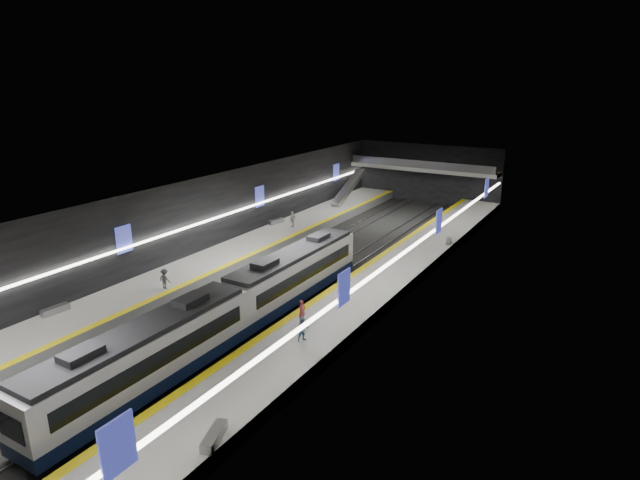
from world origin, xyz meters
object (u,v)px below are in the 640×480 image
Objects in this scene: escalator at (349,187)px; passenger_left_a at (293,219)px; train at (232,307)px; bench_right_far at (449,241)px; bench_left_near at (55,310)px; bench_left_far at (276,221)px; passenger_right_b at (303,329)px; passenger_right_a at (302,311)px; bench_right_near at (214,436)px; passenger_left_b at (165,279)px.

escalator reaches higher than passenger_left_a.
bench_right_far is at bearing 74.27° from train.
bench_left_near is 27.22m from bench_left_far.
bench_right_far is at bearing 29.59° from passenger_right_b.
bench_left_near is at bearing -156.87° from train.
passenger_right_a is 0.99× the size of passenger_right_b.
train is 12.90m from bench_left_near.
bench_right_far is 1.03× the size of passenger_right_b.
escalator is 38.71m from passenger_right_b.
bench_right_near is 12.88m from passenger_right_a.
passenger_right_a is at bearing 67.22° from passenger_right_b.
escalator is 40.97m from bench_left_near.
escalator is 48.81m from bench_right_near.
bench_right_near is (7.00, -9.88, -0.95)m from train.
passenger_left_b is at bearing 102.15° from passenger_right_a.
bench_left_far is 1.22× the size of bench_right_far.
bench_left_far is 1.27× the size of passenger_right_a.
bench_right_near reaches higher than bench_left_near.
bench_right_far is at bearing 1.77° from passenger_right_a.
passenger_left_b is (1.51, -33.75, -1.09)m from escalator.
escalator reaches higher than bench_right_near.
escalator is at bearing 91.20° from bench_right_near.
passenger_left_a is (2.27, 26.88, 0.64)m from bench_left_near.
bench_left_far is at bearing -98.06° from passenger_left_a.
bench_right_near is at bearing -9.37° from bench_left_near.
passenger_right_b reaches higher than bench_left_near.
bench_right_far is 24.58m from passenger_right_b.
escalator is at bearing 105.59° from train.
train is at bearing 28.13° from bench_left_near.
train is at bearing 164.55° from passenger_left_b.
bench_left_far is 37.25m from bench_right_near.
bench_right_near is (17.00, -45.72, -1.65)m from escalator.
train is 14.73× the size of bench_right_near.
passenger_right_a is at bearing 34.70° from passenger_left_a.
bench_right_far is at bearing 23.26° from bench_left_far.
bench_left_near is (-11.83, -5.05, -0.96)m from train.
escalator reaches higher than train.
bench_right_far is 27.54m from passenger_left_b.
train is at bearing 23.45° from passenger_left_a.
escalator is 5.12× the size of passenger_right_b.
passenger_left_b reaches higher than passenger_right_b.
passenger_left_b is at bearing -87.43° from escalator.
bench_right_near reaches higher than bench_right_far.
escalator is 4.57× the size of passenger_left_a.
passenger_left_a is at bearing 178.93° from bench_right_far.
passenger_right_a is 23.45m from passenger_left_a.
passenger_right_b is at bearing -36.28° from bench_left_far.
passenger_left_a is (-14.93, 21.49, 0.09)m from passenger_right_b.
passenger_right_b is at bearing -105.22° from bench_right_far.
passenger_left_b is (3.51, -20.07, 0.57)m from bench_left_far.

